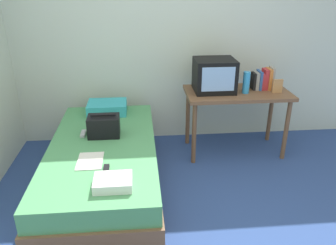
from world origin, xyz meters
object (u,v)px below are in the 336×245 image
Objects in this scene: remote_dark at (106,170)px; folded_towel at (113,182)px; tv at (214,75)px; book_row at (263,80)px; bed at (104,168)px; handbag at (104,126)px; pillow at (107,108)px; water_bottle at (246,83)px; picture_frame at (277,86)px; remote_silver at (83,134)px; magazine at (90,161)px; desk at (237,99)px.

remote_dark is 0.56× the size of folded_towel.
folded_towel is (0.07, -0.22, 0.03)m from remote_dark.
tv is 1.76× the size of book_row.
book_row reaches higher than bed.
tv is at bearing 47.46° from remote_dark.
book_row is (0.57, 0.02, -0.07)m from tv.
book_row reaches higher than handbag.
book_row is 2.12m from remote_dark.
book_row is 1.79m from pillow.
folded_towel is at bearing -136.13° from water_bottle.
water_bottle is 1.59× the size of picture_frame.
handbag is 2.08× the size of remote_silver.
remote_silver is 0.98m from folded_towel.
picture_frame is at bearing -3.15° from water_bottle.
bed is 13.27× the size of picture_frame.
pillow is 0.59m from remote_silver.
book_row reaches higher than pillow.
book_row is at bearing 15.54° from remote_silver.
handbag is at bearing 95.67° from remote_dark.
folded_towel is at bearing -126.18° from tv.
remote_silver is at bearing -164.46° from book_row.
remote_dark is at bearing -132.54° from tv.
book_row reaches higher than magazine.
desk reaches higher than pillow.
remote_dark is (-1.45, -1.12, -0.34)m from water_bottle.
tv reaches higher than remote_silver.
bed is 0.84m from pillow.
tv is 1.54m from remote_silver.
book_row is 0.89× the size of folded_towel.
magazine is (-0.08, -0.49, -0.10)m from handbag.
folded_towel is at bearing -137.96° from book_row.
pillow is 2.75× the size of remote_dark.
magazine is (-1.26, -1.05, -0.41)m from tv.
remote_dark is (-1.39, -1.18, -0.13)m from desk.
pillow is (-0.01, 0.77, 0.32)m from bed.
picture_frame reaches higher than pillow.
remote_silver is at bearing 111.52° from remote_dark.
desk is 7.44× the size of remote_dark.
magazine is 0.22m from remote_dark.
tv is at bearing 31.67° from bed.
water_bottle is 1.66× the size of remote_silver.
pillow is (-1.47, 0.07, -0.08)m from desk.
picture_frame is 2.14m from remote_silver.
magazine is (-1.53, -1.01, -0.14)m from desk.
water_bottle is (0.33, -0.10, -0.06)m from tv.
desk is at bearing 135.08° from water_bottle.
tv reaches higher than book_row.
desk is at bearing -7.84° from tv.
handbag is 1.92× the size of remote_dark.
tv reaches higher than desk.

